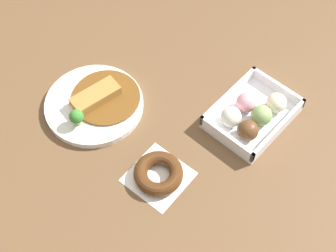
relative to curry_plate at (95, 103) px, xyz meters
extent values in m
plane|color=brown|center=(0.05, -0.13, -0.01)|extent=(1.60, 1.60, 0.00)
cylinder|color=white|center=(0.00, 0.00, -0.01)|extent=(0.24, 0.24, 0.02)
cylinder|color=brown|center=(0.03, -0.01, 0.01)|extent=(0.17, 0.17, 0.01)
cube|color=#A87538|center=(0.01, 0.00, 0.02)|extent=(0.13, 0.07, 0.02)
cylinder|color=white|center=(-0.04, 0.02, 0.01)|extent=(0.06, 0.06, 0.00)
ellipsoid|color=yellow|center=(-0.04, 0.02, 0.02)|extent=(0.03, 0.03, 0.01)
cylinder|color=#8CB766|center=(-0.07, -0.02, 0.01)|extent=(0.01, 0.01, 0.02)
sphere|color=#387A2D|center=(-0.07, -0.02, 0.03)|extent=(0.04, 0.04, 0.04)
cube|color=white|center=(0.23, -0.31, -0.01)|extent=(0.21, 0.16, 0.01)
cube|color=white|center=(0.13, -0.31, 0.01)|extent=(0.01, 0.16, 0.03)
cube|color=white|center=(0.34, -0.31, 0.01)|extent=(0.01, 0.16, 0.03)
cube|color=white|center=(0.23, -0.38, 0.01)|extent=(0.21, 0.01, 0.03)
cube|color=white|center=(0.23, -0.23, 0.01)|extent=(0.21, 0.01, 0.03)
sphere|color=brown|center=(0.18, -0.34, 0.02)|extent=(0.05, 0.05, 0.05)
sphere|color=#84A860|center=(0.23, -0.33, 0.02)|extent=(0.05, 0.05, 0.05)
sphere|color=#EFE5C6|center=(0.29, -0.34, 0.02)|extent=(0.05, 0.05, 0.05)
sphere|color=silver|center=(0.18, -0.28, 0.02)|extent=(0.05, 0.05, 0.05)
sphere|color=pink|center=(0.24, -0.28, 0.02)|extent=(0.05, 0.05, 0.05)
cube|color=white|center=(-0.04, -0.25, -0.01)|extent=(0.14, 0.14, 0.00)
torus|color=#4C2B14|center=(-0.04, -0.25, 0.00)|extent=(0.11, 0.11, 0.03)
camera|label=1|loc=(-0.40, -0.61, 0.97)|focal=51.83mm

